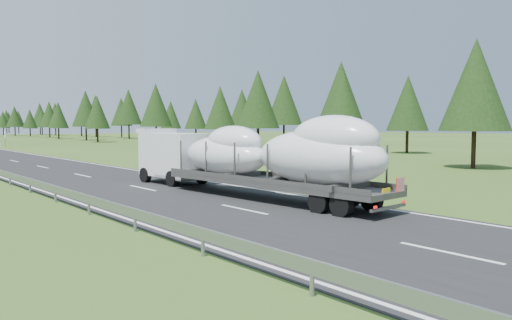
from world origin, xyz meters
TOP-DOWN VIEW (x-y plane):
  - ground at (0.00, 0.00)m, footprint 400.00×400.00m
  - highway_sign at (7.20, 80.00)m, footprint 0.08×0.90m
  - tree_line_right at (39.65, 121.23)m, footprint 27.76×356.24m
  - boat_truck at (2.60, 11.60)m, footprint 3.25×17.62m

SIDE VIEW (x-z plane):
  - ground at x=0.00m, z-range 0.00..0.00m
  - highway_sign at x=7.20m, z-range 0.51..3.11m
  - boat_truck at x=2.60m, z-range 0.11..3.99m
  - tree_line_right at x=39.65m, z-range 0.71..13.27m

